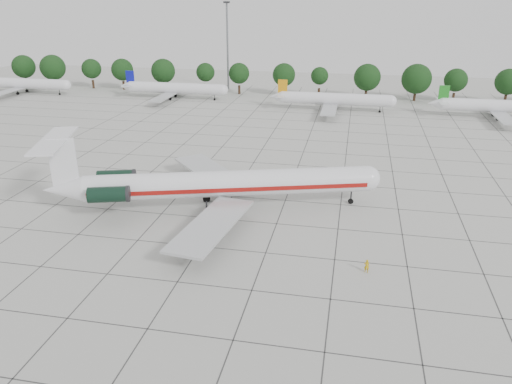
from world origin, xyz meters
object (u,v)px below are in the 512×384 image
bg_airliner_a (23,84)px  bg_airliner_b (175,88)px  bg_airliner_c (334,99)px  ground_crew (367,266)px  bg_airliner_d (501,106)px  main_airliner (211,184)px  floodlight_mast (227,41)px

bg_airliner_a → bg_airliner_b: bearing=1.9°
bg_airliner_a → bg_airliner_c: bearing=-3.0°
bg_airliner_c → ground_crew: bearing=-84.3°
ground_crew → bg_airliner_d: (31.38, 77.69, 2.13)m
main_airliner → bg_airliner_b: (-31.28, 71.85, -0.92)m
bg_airliner_a → bg_airliner_d: same height
ground_crew → floodlight_mast: size_ratio=0.06×
bg_airliner_d → floodlight_mast: bearing=161.5°
floodlight_mast → ground_crew: bearing=-67.9°
ground_crew → bg_airliner_c: size_ratio=0.06×
main_airliner → bg_airliner_c: size_ratio=1.61×
main_airliner → bg_airliner_b: size_ratio=1.61×
ground_crew → floodlight_mast: 111.00m
bg_airliner_a → floodlight_mast: floodlight_mast is taller
bg_airliner_a → floodlight_mast: 61.54m
main_airliner → bg_airliner_a: (-77.78, 70.27, -0.92)m
ground_crew → bg_airliner_b: (-52.45, 84.69, 2.13)m
ground_crew → bg_airliner_b: bearing=-54.8°
bg_airliner_d → ground_crew: bearing=-112.0°
bg_airliner_b → bg_airliner_d: size_ratio=1.00×
bg_airliner_a → bg_airliner_d: size_ratio=1.00×
bg_airliner_b → main_airliner: bearing=-66.5°
bg_airliner_d → floodlight_mast: 77.69m
bg_airliner_c → floodlight_mast: 42.75m
bg_airliner_b → bg_airliner_c: (44.64, -6.36, 0.00)m
bg_airliner_a → bg_airliner_d: 130.44m
bg_airliner_d → bg_airliner_c: bearing=179.1°
main_airliner → bg_airliner_b: bearing=96.3°
bg_airliner_c → bg_airliner_a: bearing=177.0°
main_airliner → bg_airliner_c: 66.85m
bg_airliner_d → main_airliner: bearing=-129.0°
main_airliner → bg_airliner_c: bearing=61.3°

